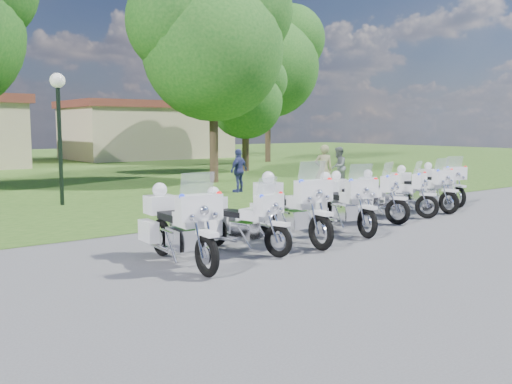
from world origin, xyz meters
TOP-DOWN VIEW (x-y plane):
  - ground at (0.00, 0.00)m, footprint 100.00×100.00m
  - grass_lawn at (0.00, 27.00)m, footprint 100.00×48.00m
  - motorcycle_0 at (-3.46, -0.01)m, footprint 0.89×2.44m
  - motorcycle_1 at (-2.01, 0.19)m, footprint 1.04×2.10m
  - motorcycle_2 at (-0.66, 0.33)m, footprint 0.96×2.52m
  - motorcycle_3 at (1.06, 0.49)m, footprint 1.09×2.30m
  - motorcycle_4 at (2.38, 1.11)m, footprint 1.21×2.14m
  - motorcycle_5 at (3.68, 1.21)m, footprint 1.24×2.06m
  - motorcycle_6 at (5.14, 1.39)m, footprint 0.74×2.23m
  - motorcycle_7 at (6.73, 1.86)m, footprint 1.23×2.11m
  - lamp_post at (-2.59, 8.50)m, footprint 0.44×0.44m
  - tree_2 at (4.79, 11.60)m, footprint 6.80×5.81m
  - tree_3 at (9.35, 15.53)m, footprint 4.51×3.85m
  - tree_4 at (15.12, 20.95)m, footprint 7.69×6.56m
  - building_east at (11.00, 30.00)m, footprint 11.44×7.28m
  - bystander_a at (5.40, 5.58)m, footprint 0.75×0.67m
  - bystander_b at (7.71, 7.14)m, footprint 0.95×0.89m
  - bystander_c at (3.56, 7.98)m, footprint 0.98×0.65m

SIDE VIEW (x-z plane):
  - ground at x=0.00m, z-range 0.00..0.00m
  - grass_lawn at x=0.00m, z-range 0.00..0.01m
  - motorcycle_1 at x=-2.01m, z-range -0.12..1.32m
  - motorcycle_5 at x=3.68m, z-range -0.12..1.35m
  - motorcycle_7 at x=6.73m, z-range -0.12..1.37m
  - motorcycle_6 at x=5.14m, z-range -0.12..1.38m
  - motorcycle_4 at x=2.38m, z-range -0.12..1.38m
  - motorcycle_3 at x=1.06m, z-range -0.13..1.44m
  - motorcycle_0 at x=-3.46m, z-range -0.13..1.50m
  - motorcycle_2 at x=-0.66m, z-range -0.14..1.56m
  - bystander_c at x=3.56m, z-range 0.00..1.55m
  - bystander_b at x=7.71m, z-range 0.00..1.55m
  - bystander_a at x=5.40m, z-range 0.00..1.72m
  - building_east at x=11.00m, z-range 0.02..4.12m
  - lamp_post at x=-2.59m, z-range 1.01..4.92m
  - tree_3 at x=9.35m, z-range 0.97..6.98m
  - tree_2 at x=4.79m, z-range 1.47..10.54m
  - tree_4 at x=15.12m, z-range 1.66..11.92m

